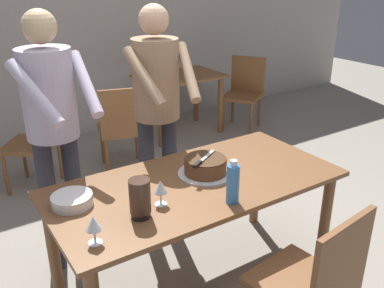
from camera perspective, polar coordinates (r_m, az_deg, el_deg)
The scene contains 17 objects.
ground_plane at distance 2.95m, azimuth 0.52°, elevation -18.07°, with size 14.00×14.00×0.00m, color gray.
back_wall at distance 5.16m, azimuth -19.74°, elevation 15.00°, with size 10.00×0.12×2.70m, color #BCB7AD.
main_dining_table at distance 2.57m, azimuth 0.57°, elevation -7.12°, with size 1.75×0.84×0.75m.
cake_on_platter at distance 2.58m, azimuth 1.83°, elevation -3.09°, with size 0.34×0.34×0.11m.
cake_knife at distance 2.49m, azimuth 1.16°, elevation -2.40°, with size 0.24×0.16×0.02m.
plate_stack at distance 2.35m, azimuth -15.94°, elevation -7.32°, with size 0.22×0.22×0.06m.
wine_glass_near at distance 1.99m, azimuth -13.20°, elevation -10.52°, with size 0.08×0.08×0.14m.
wine_glass_far at distance 2.24m, azimuth -4.31°, elevation -5.91°, with size 0.08×0.08×0.14m.
water_bottle at distance 2.26m, azimuth 5.56°, elevation -5.32°, with size 0.07×0.07×0.25m.
hurricane_lamp at distance 2.14m, azimuth -7.07°, elevation -7.30°, with size 0.11×0.11×0.21m.
person_cutting_cake at distance 2.95m, azimuth -4.77°, elevation 5.87°, with size 0.47×0.56×1.72m.
person_standing_beside at distance 2.73m, azimuth -18.41°, elevation 3.37°, with size 0.46×0.57×1.72m.
chair_near_side at distance 2.27m, azimuth 16.13°, elevation -17.45°, with size 0.49×0.49×0.90m.
background_table at distance 5.19m, azimuth -1.68°, elevation 7.59°, with size 1.00×0.70×0.74m.
background_chair_0 at distance 4.08m, azimuth -20.16°, elevation 0.65°, with size 0.62×0.62×0.90m.
background_chair_2 at distance 4.21m, azimuth -9.45°, elevation 2.44°, with size 0.54×0.54×0.90m.
background_chair_3 at distance 5.45m, azimuth 7.09°, elevation 7.23°, with size 0.61×0.61×0.90m.
Camera 1 is at (-1.25, -1.85, 1.92)m, focal length 39.37 mm.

